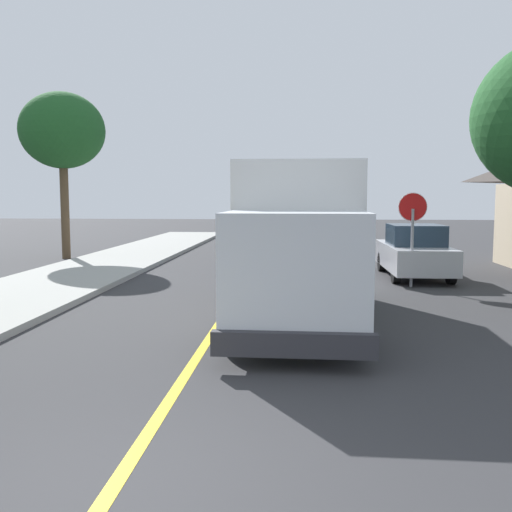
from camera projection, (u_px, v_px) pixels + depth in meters
name	position (u px, v px, depth m)	size (l,w,h in m)	color
ground_plane	(103.00, 503.00, 4.80)	(120.00, 120.00, 0.00)	#303033
centre_line_yellow	(236.00, 296.00, 14.72)	(0.16, 56.00, 0.01)	gold
box_truck	(299.00, 234.00, 11.97)	(2.52, 7.22, 3.20)	silver
parked_car_near	(302.00, 249.00, 19.42)	(1.80, 4.40, 1.67)	#2D4793
parked_car_mid	(310.00, 236.00, 25.57)	(1.80, 4.40, 1.67)	#4C564C
parked_car_far	(314.00, 228.00, 32.11)	(1.96, 4.46, 1.67)	black
parked_car_furthest	(312.00, 222.00, 39.06)	(1.93, 4.45, 1.67)	#B7B7BC
parked_van_across	(414.00, 252.00, 18.14)	(1.84, 4.41, 1.67)	#B7B7BC
stop_sign	(412.00, 221.00, 16.12)	(0.80, 0.10, 2.65)	gray
street_tree_down_block	(62.00, 131.00, 23.21)	(3.39, 3.39, 6.71)	brown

